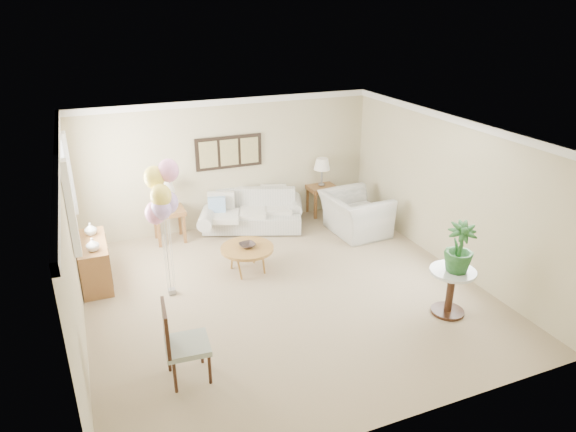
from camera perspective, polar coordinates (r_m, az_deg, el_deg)
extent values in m
plane|color=tan|center=(8.28, -0.27, -8.50)|extent=(6.00, 6.00, 0.00)
cube|color=beige|center=(10.37, -6.57, 5.77)|extent=(6.00, 0.04, 2.60)
cube|color=beige|center=(5.36, 12.13, -11.76)|extent=(6.00, 0.04, 2.60)
cube|color=beige|center=(7.22, -22.97, -3.69)|extent=(0.04, 6.00, 2.60)
cube|color=beige|center=(9.17, 17.37, 2.59)|extent=(0.04, 6.00, 2.60)
cube|color=white|center=(7.29, -0.31, 9.20)|extent=(6.00, 6.00, 0.02)
cube|color=white|center=(10.06, -6.84, 12.50)|extent=(6.00, 0.06, 0.12)
cube|color=white|center=(6.81, -24.29, 5.77)|extent=(0.06, 6.00, 0.12)
cube|color=white|center=(8.83, 18.15, 10.14)|extent=(0.06, 6.00, 0.12)
cube|color=white|center=(8.50, -23.36, 2.67)|extent=(0.04, 1.40, 1.20)
cube|color=white|center=(7.69, -23.00, 0.74)|extent=(0.10, 0.22, 1.40)
cube|color=white|center=(9.31, -23.18, 4.34)|extent=(0.10, 0.22, 1.40)
cube|color=black|center=(10.28, -6.58, 7.06)|extent=(1.35, 0.04, 0.65)
cube|color=#8C8C59|center=(10.15, -8.83, 6.74)|extent=(0.36, 0.02, 0.52)
cube|color=#8C8C59|center=(10.25, -6.54, 7.02)|extent=(0.36, 0.02, 0.52)
cube|color=#8C8C59|center=(10.37, -4.30, 7.29)|extent=(0.36, 0.02, 0.52)
cube|color=beige|center=(10.44, -3.97, -0.47)|extent=(2.11, 1.47, 0.32)
cube|color=beige|center=(10.57, -4.53, 1.88)|extent=(1.89, 0.90, 0.49)
cylinder|color=beige|center=(10.13, -9.01, -0.19)|extent=(0.56, 0.85, 0.28)
cylinder|color=beige|center=(10.67, 0.76, 1.29)|extent=(0.56, 0.85, 0.28)
cube|color=beige|center=(10.18, -6.91, -0.02)|extent=(0.73, 0.79, 0.11)
cube|color=beige|center=(10.33, -3.92, 0.44)|extent=(0.73, 0.79, 0.11)
cube|color=beige|center=(10.50, -1.02, 0.88)|extent=(0.73, 0.79, 0.11)
cube|color=#84ACD8|center=(10.21, -7.91, 1.19)|extent=(0.34, 0.11, 0.34)
cube|color=#E8D34A|center=(10.58, -1.02, 2.19)|extent=(0.34, 0.11, 0.34)
cube|color=#352819|center=(10.59, -0.22, 1.91)|extent=(0.30, 0.09, 0.30)
cube|color=beige|center=(10.51, -3.94, -1.36)|extent=(1.78, 0.71, 0.04)
cube|color=olive|center=(10.02, -13.17, 0.50)|extent=(0.60, 0.54, 0.09)
cube|color=olive|center=(9.92, -14.14, -1.88)|extent=(0.05, 0.05, 0.56)
cube|color=olive|center=(9.99, -11.45, -1.47)|extent=(0.05, 0.05, 0.56)
cube|color=olive|center=(10.32, -14.52, -0.95)|extent=(0.05, 0.05, 0.56)
cube|color=olive|center=(10.38, -11.93, -0.56)|extent=(0.05, 0.05, 0.56)
cube|color=olive|center=(11.08, 3.73, 3.17)|extent=(0.59, 0.54, 0.09)
cube|color=olive|center=(10.91, 3.07, 1.07)|extent=(0.05, 0.05, 0.56)
cube|color=olive|center=(11.11, 5.27, 1.41)|extent=(0.05, 0.05, 0.56)
cube|color=olive|center=(11.28, 2.14, 1.81)|extent=(0.05, 0.05, 0.56)
cube|color=olive|center=(11.47, 4.29, 2.13)|extent=(0.05, 0.05, 0.56)
cylinder|color=gray|center=(10.00, -13.21, 0.88)|extent=(0.14, 0.14, 0.06)
cylinder|color=gray|center=(9.94, -13.30, 1.82)|extent=(0.04, 0.04, 0.29)
cone|color=silver|center=(9.85, -13.43, 3.26)|extent=(0.33, 0.33, 0.23)
cylinder|color=gray|center=(11.06, 3.74, 3.53)|extent=(0.14, 0.14, 0.06)
cylinder|color=gray|center=(11.00, 3.77, 4.43)|extent=(0.04, 0.04, 0.31)
cone|color=silver|center=(10.91, 3.80, 5.80)|extent=(0.35, 0.35, 0.24)
cylinder|color=#A47535|center=(8.73, -4.56, -3.61)|extent=(0.91, 0.91, 0.05)
cylinder|color=#A47535|center=(9.07, -3.65, -4.13)|extent=(0.04, 0.04, 0.41)
cylinder|color=#A47535|center=(8.96, -6.24, -4.59)|extent=(0.04, 0.04, 0.41)
cylinder|color=#A47535|center=(8.60, -5.42, -5.80)|extent=(0.04, 0.04, 0.41)
cylinder|color=#A47535|center=(8.71, -2.73, -5.31)|extent=(0.04, 0.04, 0.41)
imported|color=#2F2320|center=(8.70, -4.54, -3.26)|extent=(0.31, 0.31, 0.07)
imported|color=beige|center=(10.27, 7.47, 0.24)|extent=(1.14, 1.29, 0.81)
cylinder|color=silver|center=(7.81, 17.86, -5.88)|extent=(0.66, 0.66, 0.04)
cylinder|color=#3C2217|center=(7.98, 17.55, -8.12)|extent=(0.11, 0.11, 0.66)
cylinder|color=#3C2217|center=(8.15, 17.27, -10.17)|extent=(0.49, 0.49, 0.01)
imported|color=#1B4C19|center=(7.63, 18.53, -3.35)|extent=(0.55, 0.55, 0.74)
cube|color=#98A496|center=(6.48, -11.12, -13.93)|extent=(0.56, 0.56, 0.07)
cylinder|color=#3C2217|center=(6.45, -12.43, -17.10)|extent=(0.04, 0.04, 0.43)
cylinder|color=#3C2217|center=(6.50, -8.69, -16.40)|extent=(0.04, 0.04, 0.43)
cylinder|color=#3C2217|center=(6.77, -13.11, -14.96)|extent=(0.04, 0.04, 0.43)
cylinder|color=#3C2217|center=(6.82, -9.58, -14.32)|extent=(0.04, 0.04, 0.43)
cube|color=#3C2217|center=(6.28, -13.42, -12.01)|extent=(0.08, 0.50, 0.57)
cube|color=olive|center=(8.97, -20.72, -4.82)|extent=(0.45, 1.20, 0.74)
cube|color=#3C2217|center=(8.70, -20.58, -5.67)|extent=(0.46, 0.02, 0.70)
cube|color=#3C2217|center=(9.24, -20.79, -4.01)|extent=(0.46, 0.02, 0.70)
imported|color=silver|center=(8.45, -20.89, -2.98)|extent=(0.25, 0.25, 0.21)
imported|color=silver|center=(9.03, -21.10, -1.36)|extent=(0.26, 0.26, 0.21)
cube|color=gray|center=(8.43, -12.76, -8.18)|extent=(0.11, 0.11, 0.09)
ellipsoid|color=#FE98D6|center=(7.78, -14.51, 0.35)|extent=(0.31, 0.31, 0.36)
cylinder|color=silver|center=(8.11, -13.56, -4.51)|extent=(0.01, 0.01, 1.16)
ellipsoid|color=#C9A0EC|center=(7.79, -13.20, 1.47)|extent=(0.31, 0.31, 0.36)
cylinder|color=silver|center=(8.11, -12.94, -3.97)|extent=(0.01, 0.01, 1.28)
ellipsoid|color=#FFE554|center=(7.80, -14.63, 4.16)|extent=(0.31, 0.31, 0.36)
cylinder|color=silver|center=(8.09, -13.62, -2.68)|extent=(0.01, 0.01, 1.64)
ellipsoid|color=#FE98D6|center=(7.77, -13.15, 4.96)|extent=(0.31, 0.31, 0.36)
cylinder|color=silver|center=(8.08, -12.91, -2.31)|extent=(0.01, 0.01, 1.74)
ellipsoid|color=#C9A0EC|center=(7.71, -13.91, 0.82)|extent=(0.31, 0.31, 0.36)
cylinder|color=silver|center=(8.08, -13.27, -4.30)|extent=(0.01, 0.01, 1.24)
ellipsoid|color=#FFE554|center=(7.65, -13.95, 2.19)|extent=(0.31, 0.31, 0.36)
cylinder|color=silver|center=(8.03, -13.29, -3.67)|extent=(0.01, 0.01, 1.43)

